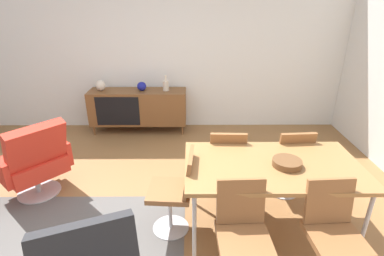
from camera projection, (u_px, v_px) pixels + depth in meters
name	position (u px, v px, depth m)	size (l,w,h in m)	color
ground_plane	(136.00, 221.00, 3.10)	(8.32, 8.32, 0.00)	olive
wall_back	(156.00, 46.00, 4.91)	(6.80, 0.12, 2.80)	silver
sideboard	(138.00, 107.00, 5.02)	(1.60, 0.45, 0.72)	brown
vase_cobalt	(100.00, 86.00, 4.87)	(0.15, 0.15, 0.17)	beige
vase_sculptural_dark	(142.00, 86.00, 4.88)	(0.15, 0.15, 0.15)	navy
vase_ceramic_small	(166.00, 85.00, 4.88)	(0.10, 0.10, 0.25)	beige
dining_table	(272.00, 168.00, 2.73)	(1.60, 0.90, 0.74)	olive
wooden_bowl_on_table	(287.00, 163.00, 2.67)	(0.26, 0.26, 0.06)	brown
dining_chair_back_right	(289.00, 159.00, 3.34)	(0.43, 0.45, 0.86)	brown
dining_chair_back_left	(226.00, 159.00, 3.33)	(0.41, 0.44, 0.86)	brown
dining_chair_front_left	(242.00, 231.00, 2.31)	(0.42, 0.44, 0.86)	brown
dining_chair_near_window	(176.00, 189.00, 2.81)	(0.45, 0.43, 0.86)	brown
dining_chair_front_right	(332.00, 231.00, 2.31)	(0.42, 0.45, 0.86)	brown
lounge_chair_red	(34.00, 160.00, 3.33)	(0.91, 0.91, 0.95)	red
area_rug	(62.00, 254.00, 2.69)	(2.20, 1.70, 0.01)	#595654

